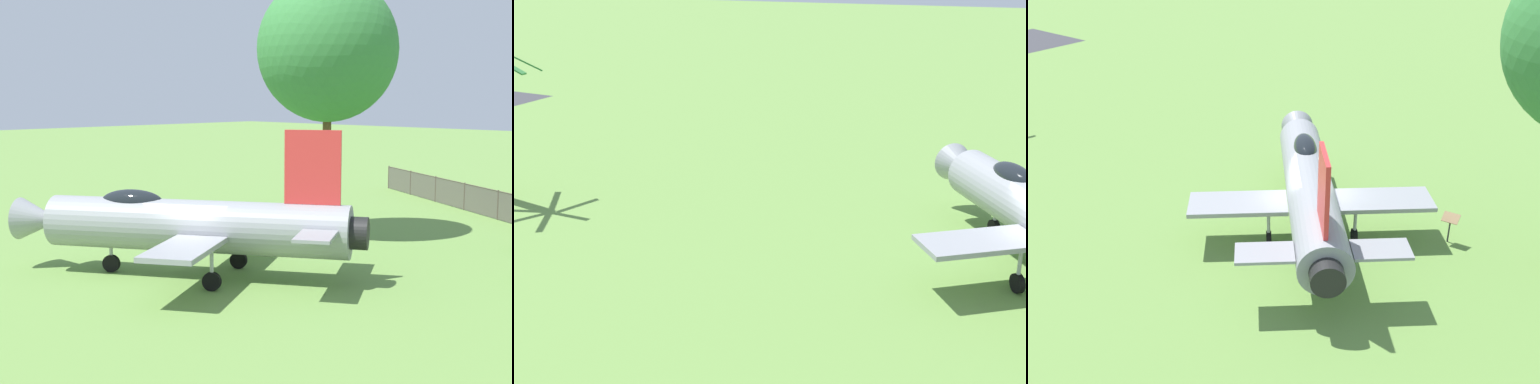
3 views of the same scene
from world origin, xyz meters
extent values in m
cone|color=gray|center=(-2.97, 4.90, 1.73)|extent=(2.09, 2.14, 1.48)
ellipsoid|color=black|center=(-1.17, 1.93, 2.47)|extent=(1.91, 2.35, 0.84)
cube|color=gray|center=(-2.00, -1.81, 1.52)|extent=(3.92, 3.29, 0.16)
cylinder|color=#A5A8AD|center=(-1.60, 2.63, 0.93)|extent=(0.12, 0.12, 1.26)
cylinder|color=black|center=(-1.60, 2.63, 0.30)|extent=(0.47, 0.61, 0.60)
cylinder|color=#A5A8AD|center=(-0.81, -1.69, 0.93)|extent=(0.12, 0.12, 1.26)
cylinder|color=black|center=(-0.81, -1.69, 0.30)|extent=(0.47, 0.61, 0.60)
camera|label=1|loc=(-16.05, -19.05, 6.11)|focal=53.40mm
camera|label=2|loc=(-1.88, -22.12, 9.88)|focal=50.14mm
camera|label=3|loc=(7.97, -16.87, 11.58)|focal=39.97mm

